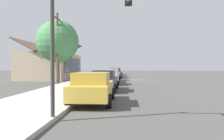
# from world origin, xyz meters

# --- Properties ---
(ground_plane) EXTENTS (120.00, 120.00, 0.00)m
(ground_plane) POSITION_xyz_m (0.00, 0.00, 0.00)
(ground_plane) COLOR #4C4947
(sidewalk_curb) EXTENTS (60.00, 4.20, 0.16)m
(sidewalk_curb) POSITION_xyz_m (0.00, 5.60, 0.08)
(sidewalk_curb) COLOR #B2AFA8
(sidewalk_curb) RESTS_ON ground
(car_mustard) EXTENTS (4.52, 2.08, 1.59)m
(car_mustard) POSITION_xyz_m (-19.54, 2.75, 0.82)
(car_mustard) COLOR gold
(car_mustard) RESTS_ON ground
(car_charcoal) EXTENTS (4.87, 2.02, 1.59)m
(car_charcoal) POSITION_xyz_m (-13.74, 2.65, 0.82)
(car_charcoal) COLOR #2D3035
(car_charcoal) RESTS_ON ground
(car_silver) EXTENTS (4.90, 2.13, 1.59)m
(car_silver) POSITION_xyz_m (-7.53, 2.68, 0.81)
(car_silver) COLOR silver
(car_silver) RESTS_ON ground
(car_coral) EXTENTS (4.40, 2.09, 1.59)m
(car_coral) POSITION_xyz_m (-1.37, 2.75, 0.81)
(car_coral) COLOR #EA8C75
(car_coral) RESTS_ON ground
(car_navy) EXTENTS (4.46, 2.27, 1.59)m
(car_navy) POSITION_xyz_m (4.44, 2.63, 0.81)
(car_navy) COLOR navy
(car_navy) RESTS_ON ground
(car_olive) EXTENTS (4.55, 2.19, 1.59)m
(car_olive) POSITION_xyz_m (10.60, 2.77, 0.82)
(car_olive) COLOR olive
(car_olive) RESTS_ON ground
(car_ivory) EXTENTS (4.77, 2.05, 1.59)m
(car_ivory) POSITION_xyz_m (16.75, 2.63, 0.82)
(car_ivory) COLOR silver
(car_ivory) RESTS_ON ground
(storefront_building) EXTENTS (12.76, 6.55, 5.51)m
(storefront_building) POSITION_xyz_m (1.97, 11.98, 2.00)
(storefront_building) COLOR #CCB293
(storefront_building) RESTS_ON ground
(shade_tree) EXTENTS (4.78, 4.78, 7.07)m
(shade_tree) POSITION_xyz_m (-6.02, 8.71, 4.67)
(shade_tree) COLOR brown
(shade_tree) RESTS_ON ground
(traffic_light_main) EXTENTS (0.37, 2.79, 5.20)m
(traffic_light_main) POSITION_xyz_m (-23.30, 2.54, 3.49)
(traffic_light_main) COLOR #383833
(traffic_light_main) RESTS_ON ground
(utility_pole_wooden) EXTENTS (1.80, 0.24, 7.50)m
(utility_pole_wooden) POSITION_xyz_m (-7.74, 8.20, 3.93)
(utility_pole_wooden) COLOR brown
(utility_pole_wooden) RESTS_ON ground
(fire_hydrant_red) EXTENTS (0.22, 0.22, 0.71)m
(fire_hydrant_red) POSITION_xyz_m (8.53, 4.20, 0.50)
(fire_hydrant_red) COLOR red
(fire_hydrant_red) RESTS_ON sidewalk_curb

